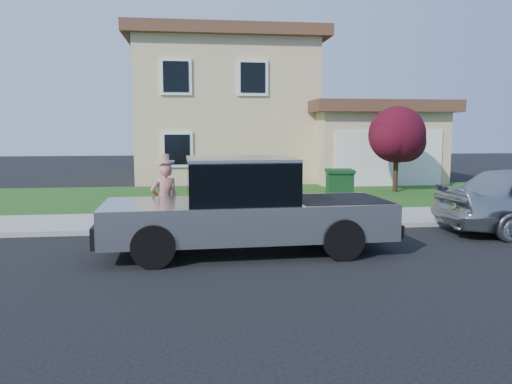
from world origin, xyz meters
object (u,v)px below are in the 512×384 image
Objects in this scene: pickup_truck at (246,208)px; trash_bin at (339,191)px; ornamental_tree at (397,137)px; woman at (165,200)px.

pickup_truck is 4.82× the size of trash_bin.
trash_bin is at bearing -127.16° from ornamental_tree.
woman is (-1.66, 1.27, 0.02)m from pickup_truck.
ornamental_tree is (6.55, 8.20, 1.26)m from pickup_truck.
pickup_truck is 4.47m from trash_bin.
ornamental_tree is 6.18m from trash_bin.
woman is 10.81m from ornamental_tree.
ornamental_tree is 2.66× the size of trash_bin.
pickup_truck is at bearing 121.13° from woman.
woman is 5.04m from trash_bin.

